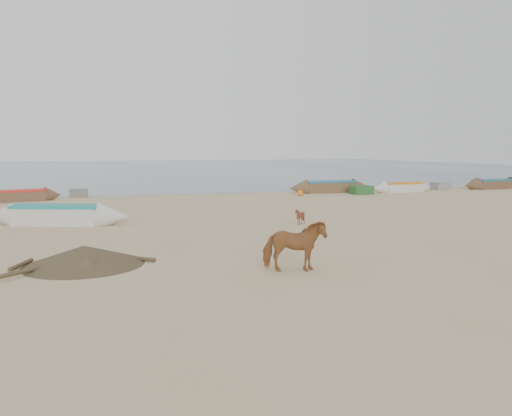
# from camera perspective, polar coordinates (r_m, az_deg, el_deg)

# --- Properties ---
(ground) EXTENTS (140.00, 140.00, 0.00)m
(ground) POSITION_cam_1_polar(r_m,az_deg,el_deg) (16.59, 3.98, -4.98)
(ground) COLOR tan
(ground) RESTS_ON ground
(sea) EXTENTS (160.00, 160.00, 0.00)m
(sea) POSITION_cam_1_polar(r_m,az_deg,el_deg) (97.43, -13.31, 4.57)
(sea) COLOR slate
(sea) RESTS_ON ground
(cow_adult) EXTENTS (1.84, 1.15, 1.44)m
(cow_adult) POSITION_cam_1_polar(r_m,az_deg,el_deg) (13.78, 4.39, -4.35)
(cow_adult) COLOR #985E31
(cow_adult) RESTS_ON ground
(calf_front) EXTENTS (0.68, 0.60, 0.74)m
(calf_front) POSITION_cam_1_polar(r_m,az_deg,el_deg) (22.42, 5.03, -0.97)
(calf_front) COLOR #5F2B1E
(calf_front) RESTS_ON ground
(near_canoe) EXTENTS (6.60, 3.38, 0.89)m
(near_canoe) POSITION_cam_1_polar(r_m,az_deg,el_deg) (24.03, -21.73, -0.73)
(near_canoe) COLOR silver
(near_canoe) RESTS_ON ground
(debris_pile) EXTENTS (4.57, 4.57, 0.57)m
(debris_pile) POSITION_cam_1_polar(r_m,az_deg,el_deg) (15.45, -19.06, -5.13)
(debris_pile) COLOR brown
(debris_pile) RESTS_ON ground
(waterline_canoes) EXTENTS (59.10, 4.45, 0.92)m
(waterline_canoes) POSITION_cam_1_polar(r_m,az_deg,el_deg) (36.37, -7.15, 2.03)
(waterline_canoes) COLOR brown
(waterline_canoes) RESTS_ON ground
(beach_clutter) EXTENTS (42.09, 4.79, 0.64)m
(beach_clutter) POSITION_cam_1_polar(r_m,az_deg,el_deg) (36.08, -2.43, 1.84)
(beach_clutter) COLOR #285A35
(beach_clutter) RESTS_ON ground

